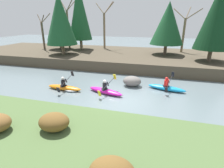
{
  "coord_description": "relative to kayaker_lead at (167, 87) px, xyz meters",
  "views": [
    {
      "loc": [
        2.32,
        -10.14,
        4.84
      ],
      "look_at": [
        -0.86,
        1.17,
        0.55
      ],
      "focal_mm": 28.0,
      "sensor_mm": 36.0,
      "label": 1
    }
  ],
  "objects": [
    {
      "name": "bare_tree_upstream",
      "position": [
        -16.55,
        8.89,
        3.08
      ],
      "size": [
        2.64,
        2.61,
        4.7
      ],
      "color": "brown",
      "rests_on": "riverbank_far"
    },
    {
      "name": "shrub_clump_second",
      "position": [
        -4.63,
        -7.21,
        0.68
      ],
      "size": [
        1.29,
        1.08,
        0.7
      ],
      "color": "brown",
      "rests_on": "riverbank_near"
    },
    {
      "name": "riverbank_near",
      "position": [
        -2.96,
        -8.33,
        0.06
      ],
      "size": [
        44.0,
        6.63,
        0.55
      ],
      "color": "#4C6638",
      "rests_on": "ground"
    },
    {
      "name": "kayaker_middle",
      "position": [
        -4.13,
        -1.78,
        0.0
      ],
      "size": [
        2.77,
        2.03,
        1.2
      ],
      "rotation": [
        0.0,
        0.0,
        -0.29
      ],
      "color": "#C61999",
      "rests_on": "ground"
    },
    {
      "name": "riverbank_far",
      "position": [
        -2.96,
        8.53,
        0.32
      ],
      "size": [
        44.0,
        10.92,
        1.08
      ],
      "color": "#4C4233",
      "rests_on": "ground"
    },
    {
      "name": "conifer_tree_mid_right",
      "position": [
        3.92,
        6.23,
        4.99
      ],
      "size": [
        3.38,
        3.38,
        7.1
      ],
      "color": "brown",
      "rests_on": "riverbank_far"
    },
    {
      "name": "conifer_tree_centre",
      "position": [
        -0.21,
        8.79,
        4.3
      ],
      "size": [
        3.69,
        3.69,
        5.72
      ],
      "color": "brown",
      "rests_on": "riverbank_far"
    },
    {
      "name": "kayaker_trailing",
      "position": [
        -7.17,
        -1.97,
        -0.02
      ],
      "size": [
        2.79,
        2.07,
        1.2
      ],
      "rotation": [
        0.0,
        0.0,
        -0.06
      ],
      "color": "orange",
      "rests_on": "ground"
    },
    {
      "name": "ground_plane",
      "position": [
        -2.96,
        -2.42,
        -0.22
      ],
      "size": [
        90.0,
        90.0,
        0.0
      ],
      "primitive_type": "plane",
      "color": "slate"
    },
    {
      "name": "conifer_tree_far_left",
      "position": [
        -14.13,
        9.19,
        4.73
      ],
      "size": [
        3.42,
        3.42,
        6.52
      ],
      "color": "brown",
      "rests_on": "riverbank_far"
    },
    {
      "name": "bare_tree_downstream",
      "position": [
        1.8,
        11.04,
        3.38
      ],
      "size": [
        2.97,
        2.93,
        5.33
      ],
      "color": "#7A664C",
      "rests_on": "riverbank_far"
    },
    {
      "name": "boulder_midstream",
      "position": [
        -2.61,
        0.21,
        0.18
      ],
      "size": [
        1.41,
        1.1,
        0.79
      ],
      "color": "slate",
      "rests_on": "ground"
    },
    {
      "name": "bare_tree_mid_upstream",
      "position": [
        -13.61,
        10.75,
        4.07
      ],
      "size": [
        3.75,
        3.7,
        6.81
      ],
      "color": "brown",
      "rests_on": "riverbank_far"
    },
    {
      "name": "kayaker_lead",
      "position": [
        0.0,
        0.0,
        0.0
      ],
      "size": [
        2.78,
        2.05,
        1.2
      ],
      "rotation": [
        0.0,
        0.0,
        -0.23
      ],
      "color": "#1993D6",
      "rests_on": "ground"
    },
    {
      "name": "bare_tree_mid_downstream",
      "position": [
        -8.45,
        11.44,
        3.81
      ],
      "size": [
        3.46,
        3.42,
        6.26
      ],
      "color": "#7A664C",
      "rests_on": "riverbank_far"
    },
    {
      "name": "conifer_tree_left",
      "position": [
        -11.72,
        5.67,
        4.7
      ],
      "size": [
        3.45,
        3.45,
        6.54
      ],
      "color": "#7A664C",
      "rests_on": "riverbank_far"
    },
    {
      "name": "conifer_tree_mid_left",
      "position": [
        -11.28,
        9.69,
        5.71
      ],
      "size": [
        3.05,
        3.05,
        8.4
      ],
      "color": "#7A664C",
      "rests_on": "riverbank_far"
    }
  ]
}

